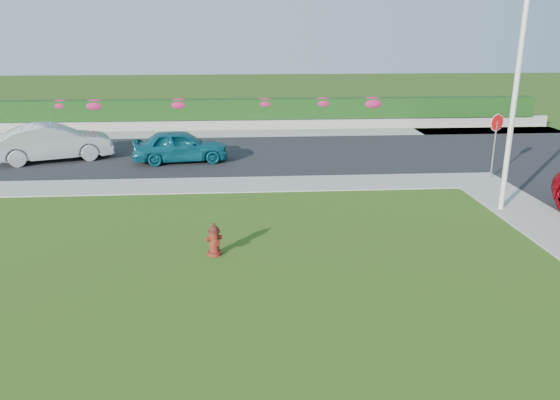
{
  "coord_description": "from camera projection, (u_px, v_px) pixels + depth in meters",
  "views": [
    {
      "loc": [
        -1.71,
        -10.13,
        5.42
      ],
      "look_at": [
        -0.7,
        4.23,
        0.9
      ],
      "focal_mm": 35.0,
      "sensor_mm": 36.0,
      "label": 1
    }
  ],
  "objects": [
    {
      "name": "hedge",
      "position": [
        254.0,
        109.0,
        30.57
      ],
      "size": [
        32.0,
        0.9,
        1.1
      ],
      "primitive_type": "cube",
      "color": "black",
      "rests_on": "retaining_wall"
    },
    {
      "name": "curb_corner",
      "position": [
        476.0,
        180.0,
        20.41
      ],
      "size": [
        2.0,
        2.0,
        0.04
      ],
      "primitive_type": "cube",
      "color": "gray",
      "rests_on": "ground"
    },
    {
      "name": "flower_clump_b",
      "position": [
        96.0,
        105.0,
        29.81
      ],
      "size": [
        1.38,
        0.89,
        0.69
      ],
      "primitive_type": "ellipsoid",
      "color": "#C3215B",
      "rests_on": "hedge"
    },
    {
      "name": "ground",
      "position": [
        328.0,
        301.0,
        11.38
      ],
      "size": [
        120.0,
        120.0,
        0.0
      ],
      "primitive_type": "plane",
      "color": "black",
      "rests_on": "ground"
    },
    {
      "name": "fire_hydrant",
      "position": [
        214.0,
        240.0,
        13.59
      ],
      "size": [
        0.43,
        0.41,
        0.83
      ],
      "rotation": [
        0.0,
        0.0,
        0.42
      ],
      "color": "#4A100B",
      "rests_on": "ground"
    },
    {
      "name": "utility_pole",
      "position": [
        513.0,
        110.0,
        16.2
      ],
      "size": [
        0.16,
        0.16,
        6.27
      ],
      "primitive_type": "cylinder",
      "color": "silver",
      "rests_on": "ground"
    },
    {
      "name": "flower_clump_d",
      "position": [
        265.0,
        103.0,
        30.43
      ],
      "size": [
        1.24,
        0.8,
        0.62
      ],
      "primitive_type": "ellipsoid",
      "color": "#C3215B",
      "rests_on": "hedge"
    },
    {
      "name": "sedan_teal",
      "position": [
        181.0,
        146.0,
        22.97
      ],
      "size": [
        4.12,
        2.04,
        1.35
      ],
      "primitive_type": "imported",
      "rotation": [
        0.0,
        0.0,
        1.68
      ],
      "color": "#0D5163",
      "rests_on": "street_far"
    },
    {
      "name": "flower_clump_c",
      "position": [
        179.0,
        105.0,
        30.11
      ],
      "size": [
        1.34,
        0.86,
        0.67
      ],
      "primitive_type": "ellipsoid",
      "color": "#C3215B",
      "rests_on": "hedge"
    },
    {
      "name": "sedan_silver",
      "position": [
        54.0,
        142.0,
        23.16
      ],
      "size": [
        5.04,
        3.14,
        1.57
      ],
      "primitive_type": "imported",
      "rotation": [
        0.0,
        0.0,
        1.91
      ],
      "color": "#A7AAAF",
      "rests_on": "street_far"
    },
    {
      "name": "flower_clump_a",
      "position": [
        61.0,
        105.0,
        29.68
      ],
      "size": [
        1.22,
        0.78,
        0.61
      ],
      "primitive_type": "ellipsoid",
      "color": "#C3215B",
      "rests_on": "hedge"
    },
    {
      "name": "flower_clump_f",
      "position": [
        372.0,
        103.0,
        30.85
      ],
      "size": [
        1.46,
        0.94,
        0.73
      ],
      "primitive_type": "ellipsoid",
      "color": "#C3215B",
      "rests_on": "hedge"
    },
    {
      "name": "flower_clump_e",
      "position": [
        323.0,
        103.0,
        30.65
      ],
      "size": [
        1.27,
        0.82,
        0.64
      ],
      "primitive_type": "ellipsoid",
      "color": "#C3215B",
      "rests_on": "hedge"
    },
    {
      "name": "retaining_wall",
      "position": [
        254.0,
        124.0,
        30.73
      ],
      "size": [
        34.0,
        0.4,
        0.6
      ],
      "primitive_type": "cube",
      "color": "gray",
      "rests_on": "ground"
    },
    {
      "name": "sidewalk_far",
      "position": [
        123.0,
        187.0,
        19.54
      ],
      "size": [
        24.0,
        2.0,
        0.04
      ],
      "primitive_type": "cube",
      "color": "gray",
      "rests_on": "ground"
    },
    {
      "name": "sidewalk_beyond",
      "position": [
        255.0,
        134.0,
        29.39
      ],
      "size": [
        34.0,
        2.0,
        0.04
      ],
      "primitive_type": "cube",
      "color": "gray",
      "rests_on": "ground"
    },
    {
      "name": "stop_sign",
      "position": [
        496.0,
        131.0,
        20.14
      ],
      "size": [
        0.62,
        0.29,
        2.46
      ],
      "rotation": [
        0.0,
        0.0,
        0.04
      ],
      "color": "slate",
      "rests_on": "ground"
    },
    {
      "name": "street_far",
      "position": [
        169.0,
        156.0,
        24.36
      ],
      "size": [
        26.0,
        8.0,
        0.04
      ],
      "primitive_type": "cube",
      "color": "black",
      "rests_on": "ground"
    }
  ]
}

